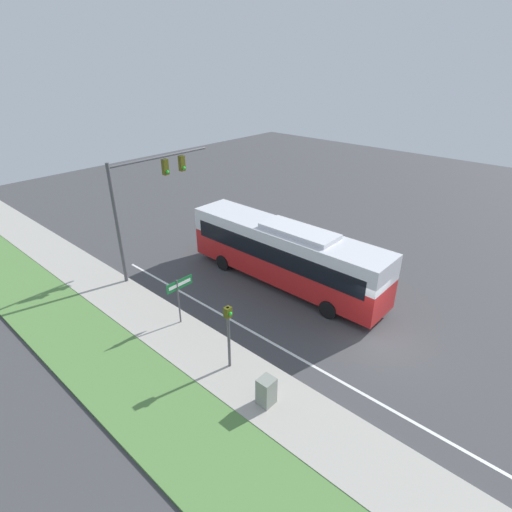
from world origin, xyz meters
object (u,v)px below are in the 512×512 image
bus (285,252)px  utility_cabinet (266,391)px  signal_gantry (145,192)px  pedestrian_signal (229,328)px  street_sign (179,292)px

bus → utility_cabinet: size_ratio=10.68×
signal_gantry → utility_cabinet: signal_gantry is taller
bus → utility_cabinet: (-7.56, -5.16, -1.34)m
pedestrian_signal → utility_cabinet: (-0.50, -2.45, -1.39)m
bus → utility_cabinet: 9.25m
bus → utility_cabinet: bus is taller
street_sign → pedestrian_signal: bearing=-99.3°
bus → pedestrian_signal: bus is taller
signal_gantry → street_sign: bearing=-112.4°
signal_gantry → pedestrian_signal: bearing=-107.1°
signal_gantry → pedestrian_signal: size_ratio=2.29×
pedestrian_signal → street_sign: 4.07m
pedestrian_signal → signal_gantry: bearing=72.9°
bus → pedestrian_signal: bearing=-159.0°
pedestrian_signal → street_sign: bearing=80.7°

